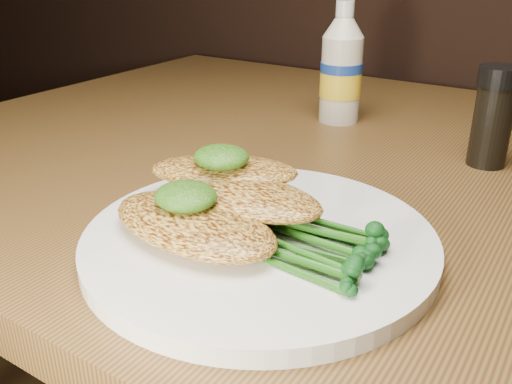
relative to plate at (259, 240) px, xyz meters
The scene contains 9 objects.
plate is the anchor object (origin of this frame).
chicken_front 0.06m from the plate, 136.57° to the right, with size 0.15×0.08×0.02m, color gold.
chicken_mid 0.04m from the plate, 150.14° to the left, with size 0.14×0.07×0.02m, color gold.
chicken_back 0.08m from the plate, 149.43° to the left, with size 0.13×0.07×0.02m, color gold.
pesto_front 0.07m from the plate, 147.94° to the right, with size 0.05×0.05×0.02m, color #0D3808.
pesto_back 0.08m from the plate, 153.95° to the left, with size 0.05×0.04×0.02m, color #0D3808.
broccolini_bundle 0.05m from the plate, ahead, with size 0.13×0.10×0.02m, color #1E5713, non-canonical shape.
mayo_bottle 0.37m from the plate, 105.51° to the left, with size 0.06×0.06×0.16m, color beige, non-canonical shape.
pepper_grinder 0.31m from the plate, 69.40° to the left, with size 0.04×0.04×0.11m, color black, non-canonical shape.
Camera 1 is at (0.18, 0.49, 0.97)m, focal length 38.84 mm.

